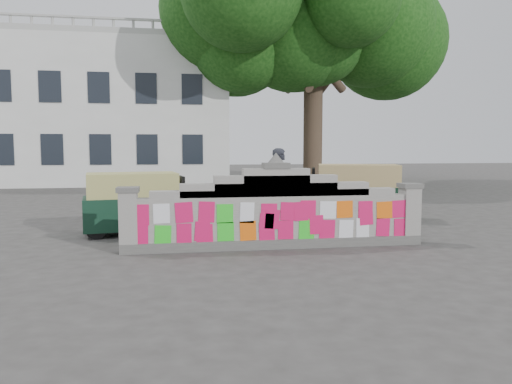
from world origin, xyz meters
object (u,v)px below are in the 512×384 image
(pedestrian, at_px, (256,198))
(rickshaw_left, at_px, (136,202))
(cyclist_rider, at_px, (280,194))
(rickshaw_right, at_px, (355,191))
(cyclist_bike, at_px, (280,208))

(pedestrian, distance_m, rickshaw_left, 3.31)
(cyclist_rider, bearing_deg, pedestrian, 42.48)
(pedestrian, distance_m, rickshaw_right, 3.08)
(pedestrian, xyz_separation_m, rickshaw_right, (3.04, 0.50, 0.11))
(cyclist_bike, xyz_separation_m, rickshaw_left, (-3.65, -0.03, 0.23))
(cyclist_bike, bearing_deg, rickshaw_left, 104.70)
(cyclist_rider, distance_m, rickshaw_right, 2.92)
(cyclist_bike, distance_m, pedestrian, 1.03)
(cyclist_rider, relative_size, pedestrian, 1.27)
(rickshaw_right, bearing_deg, cyclist_bike, 44.91)
(cyclist_bike, bearing_deg, pedestrian, 42.48)
(rickshaw_left, bearing_deg, cyclist_bike, -7.91)
(cyclist_bike, relative_size, rickshaw_left, 0.75)
(cyclist_rider, bearing_deg, cyclist_bike, -75.78)
(cyclist_rider, height_order, rickshaw_right, cyclist_rider)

